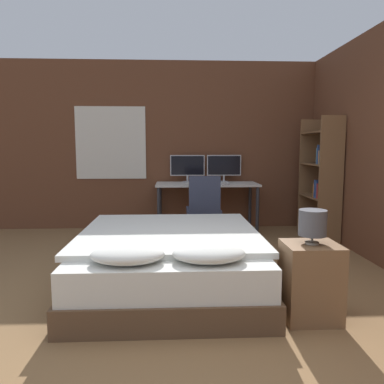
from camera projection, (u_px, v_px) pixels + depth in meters
ground_plane at (232, 361)px, 2.34m from camera, size 20.00×20.00×0.00m
wall_back at (194, 146)px, 6.12m from camera, size 12.00×0.08×2.70m
bed at (170, 260)px, 3.56m from camera, size 1.69×2.02×0.61m
nightstand at (310, 282)px, 2.89m from camera, size 0.41×0.38×0.60m
bedside_lamp at (313, 223)px, 2.83m from camera, size 0.21×0.21×0.26m
desk at (207, 189)px, 5.82m from camera, size 1.58×0.65×0.77m
monitor_left at (187, 166)px, 5.99m from camera, size 0.55×0.16×0.43m
monitor_right at (224, 166)px, 6.02m from camera, size 0.55×0.16×0.43m
keyboard at (208, 184)px, 5.59m from camera, size 0.40×0.13×0.02m
computer_mouse at (228, 183)px, 5.60m from camera, size 0.07×0.05×0.04m
office_chair at (204, 216)px, 5.14m from camera, size 0.52×0.52×0.95m
bookshelf at (322, 174)px, 5.31m from camera, size 0.33×0.81×1.75m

